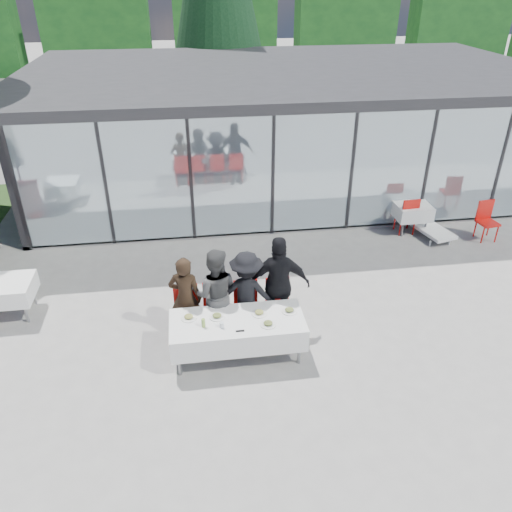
{
  "coord_description": "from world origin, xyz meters",
  "views": [
    {
      "loc": [
        -0.95,
        -7.07,
        5.83
      ],
      "look_at": [
        0.22,
        1.2,
        1.03
      ],
      "focal_mm": 35.0,
      "sensor_mm": 36.0,
      "label": 1
    }
  ],
  "objects_px": {
    "spare_table_left": "(10,290)",
    "diner_d": "(279,285)",
    "diner_b": "(215,293)",
    "plate_d": "(289,310)",
    "plate_extra": "(268,324)",
    "dining_table": "(237,330)",
    "folded_eyeglasses": "(240,331)",
    "spare_chair_a": "(486,218)",
    "diner_a": "(186,298)",
    "lounger": "(427,223)",
    "diner_chair_c": "(246,303)",
    "spare_table_right": "(411,210)",
    "juice_bottle": "(203,323)",
    "diner_chair_a": "(187,308)",
    "spare_chair_b": "(408,214)",
    "plate_c": "(259,313)",
    "diner_chair_d": "(278,301)",
    "diner_chair_b": "(216,306)",
    "plate_b": "(217,316)",
    "plate_a": "(189,317)",
    "diner_c": "(247,293)"
  },
  "relations": [
    {
      "from": "diner_chair_c",
      "to": "folded_eyeglasses",
      "type": "bearing_deg",
      "value": -102.42
    },
    {
      "from": "plate_d",
      "to": "plate_extra",
      "type": "xyz_separation_m",
      "value": [
        -0.42,
        -0.32,
        0.0
      ]
    },
    {
      "from": "diner_b",
      "to": "folded_eyeglasses",
      "type": "distance_m",
      "value": 1.05
    },
    {
      "from": "diner_chair_b",
      "to": "lounger",
      "type": "bearing_deg",
      "value": 29.98
    },
    {
      "from": "diner_chair_d",
      "to": "diner_b",
      "type": "bearing_deg",
      "value": -176.76
    },
    {
      "from": "plate_d",
      "to": "spare_chair_a",
      "type": "xyz_separation_m",
      "value": [
        5.62,
        3.39,
        -0.24
      ]
    },
    {
      "from": "plate_c",
      "to": "spare_table_left",
      "type": "distance_m",
      "value": 4.84
    },
    {
      "from": "diner_b",
      "to": "diner_c",
      "type": "xyz_separation_m",
      "value": [
        0.56,
        0.0,
        -0.05
      ]
    },
    {
      "from": "plate_d",
      "to": "spare_chair_b",
      "type": "distance_m",
      "value": 5.43
    },
    {
      "from": "diner_d",
      "to": "spare_chair_a",
      "type": "distance_m",
      "value": 6.36
    },
    {
      "from": "plate_a",
      "to": "plate_b",
      "type": "bearing_deg",
      "value": -4.48
    },
    {
      "from": "diner_d",
      "to": "plate_d",
      "type": "relative_size",
      "value": 7.09
    },
    {
      "from": "spare_table_right",
      "to": "plate_c",
      "type": "bearing_deg",
      "value": -137.98
    },
    {
      "from": "folded_eyeglasses",
      "to": "spare_table_right",
      "type": "xyz_separation_m",
      "value": [
        4.86,
        4.46,
        -0.2
      ]
    },
    {
      "from": "diner_d",
      "to": "diner_chair_d",
      "type": "height_order",
      "value": "diner_d"
    },
    {
      "from": "dining_table",
      "to": "juice_bottle",
      "type": "height_order",
      "value": "juice_bottle"
    },
    {
      "from": "plate_d",
      "to": "juice_bottle",
      "type": "relative_size",
      "value": 1.75
    },
    {
      "from": "lounger",
      "to": "dining_table",
      "type": "bearing_deg",
      "value": -142.99
    },
    {
      "from": "diner_chair_b",
      "to": "diner_b",
      "type": "bearing_deg",
      "value": -90.0
    },
    {
      "from": "diner_chair_c",
      "to": "plate_d",
      "type": "bearing_deg",
      "value": -43.88
    },
    {
      "from": "spare_table_left",
      "to": "plate_a",
      "type": "bearing_deg",
      "value": -25.81
    },
    {
      "from": "plate_d",
      "to": "diner_chair_a",
      "type": "bearing_deg",
      "value": 159.92
    },
    {
      "from": "diner_b",
      "to": "spare_table_left",
      "type": "distance_m",
      "value": 4.0
    },
    {
      "from": "diner_chair_a",
      "to": "diner_chair_c",
      "type": "height_order",
      "value": "same"
    },
    {
      "from": "spare_table_left",
      "to": "diner_d",
      "type": "bearing_deg",
      "value": -12.42
    },
    {
      "from": "dining_table",
      "to": "diner_a",
      "type": "xyz_separation_m",
      "value": [
        -0.84,
        0.68,
        0.27
      ]
    },
    {
      "from": "diner_a",
      "to": "spare_chair_a",
      "type": "relative_size",
      "value": 1.67
    },
    {
      "from": "diner_d",
      "to": "spare_chair_b",
      "type": "xyz_separation_m",
      "value": [
        3.87,
        3.3,
        -0.4
      ]
    },
    {
      "from": "spare_chair_a",
      "to": "lounger",
      "type": "height_order",
      "value": "spare_chair_a"
    },
    {
      "from": "diner_chair_b",
      "to": "plate_b",
      "type": "relative_size",
      "value": 3.68
    },
    {
      "from": "spare_table_left",
      "to": "spare_chair_a",
      "type": "xyz_separation_m",
      "value": [
        10.68,
        1.72,
        -0.02
      ]
    },
    {
      "from": "diner_chair_d",
      "to": "folded_eyeglasses",
      "type": "distance_m",
      "value": 1.35
    },
    {
      "from": "plate_a",
      "to": "spare_table_left",
      "type": "relative_size",
      "value": 0.31
    },
    {
      "from": "plate_d",
      "to": "plate_extra",
      "type": "relative_size",
      "value": 1.0
    },
    {
      "from": "plate_a",
      "to": "diner_c",
      "type": "bearing_deg",
      "value": 26.58
    },
    {
      "from": "plate_d",
      "to": "folded_eyeglasses",
      "type": "bearing_deg",
      "value": -155.14
    },
    {
      "from": "diner_b",
      "to": "plate_d",
      "type": "relative_size",
      "value": 6.53
    },
    {
      "from": "diner_a",
      "to": "diner_chair_b",
      "type": "relative_size",
      "value": 1.67
    },
    {
      "from": "diner_chair_a",
      "to": "spare_table_left",
      "type": "xyz_separation_m",
      "value": [
        -3.32,
        1.03,
        0.02
      ]
    },
    {
      "from": "diner_chair_c",
      "to": "plate_b",
      "type": "bearing_deg",
      "value": -132.54
    },
    {
      "from": "diner_d",
      "to": "folded_eyeglasses",
      "type": "bearing_deg",
      "value": 58.16
    },
    {
      "from": "diner_chair_c",
      "to": "spare_chair_b",
      "type": "distance_m",
      "value": 5.51
    },
    {
      "from": "plate_c",
      "to": "spare_chair_a",
      "type": "height_order",
      "value": "spare_chair_a"
    },
    {
      "from": "spare_table_left",
      "to": "diner_a",
      "type": "bearing_deg",
      "value": -18.32
    },
    {
      "from": "spare_chair_a",
      "to": "diner_a",
      "type": "bearing_deg",
      "value": -159.1
    },
    {
      "from": "diner_b",
      "to": "juice_bottle",
      "type": "xyz_separation_m",
      "value": [
        -0.25,
        -0.78,
        -0.04
      ]
    },
    {
      "from": "plate_c",
      "to": "lounger",
      "type": "relative_size",
      "value": 0.18
    },
    {
      "from": "diner_chair_c",
      "to": "spare_table_right",
      "type": "xyz_separation_m",
      "value": [
        4.63,
        3.41,
        0.02
      ]
    },
    {
      "from": "plate_extra",
      "to": "dining_table",
      "type": "bearing_deg",
      "value": 157.41
    },
    {
      "from": "plate_b",
      "to": "spare_table_left",
      "type": "bearing_deg",
      "value": 156.56
    }
  ]
}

